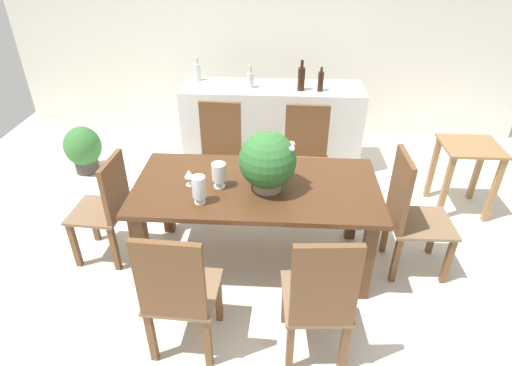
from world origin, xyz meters
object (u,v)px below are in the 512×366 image
at_px(chair_far_left, 220,150).
at_px(crystal_vase_left, 219,173).
at_px(chair_foot_end, 409,211).
at_px(flower_centerpiece, 268,161).
at_px(chair_near_left, 178,292).
at_px(chair_head_end, 107,205).
at_px(wine_bottle_clear, 321,81).
at_px(chair_far_right, 306,153).
at_px(wine_bottle_green, 198,72).
at_px(kitchen_counter, 272,126).
at_px(potted_plant_floor, 83,148).
at_px(dining_table, 257,197).
at_px(side_table, 466,164).
at_px(wine_bottle_tall, 301,78).
at_px(wine_glass, 189,174).
at_px(crystal_vase_center_near, 199,188).
at_px(wine_bottle_amber, 250,79).
at_px(chair_near_right, 319,298).

distance_m(chair_far_left, crystal_vase_left, 1.03).
relative_size(chair_foot_end, flower_centerpiece, 2.29).
relative_size(chair_near_left, crystal_vase_left, 5.14).
distance_m(chair_far_left, chair_head_end, 1.22).
bearing_deg(wine_bottle_clear, chair_head_end, -137.67).
relative_size(chair_far_left, chair_near_left, 1.00).
xyz_separation_m(chair_far_right, wine_bottle_green, (-1.19, 0.95, 0.48)).
height_order(chair_foot_end, kitchen_counter, chair_foot_end).
bearing_deg(chair_near_left, potted_plant_floor, -52.36).
relative_size(dining_table, kitchen_counter, 0.94).
bearing_deg(side_table, chair_near_left, -142.55).
bearing_deg(wine_bottle_tall, wine_bottle_clear, -3.42).
relative_size(dining_table, wine_glass, 14.04).
xyz_separation_m(chair_far_right, crystal_vase_left, (-0.70, -0.98, 0.33)).
relative_size(chair_far_left, crystal_vase_left, 5.15).
distance_m(dining_table, chair_far_right, 1.03).
height_order(side_table, potted_plant_floor, side_table).
bearing_deg(crystal_vase_center_near, chair_near_left, -93.17).
relative_size(chair_foot_end, kitchen_counter, 0.52).
bearing_deg(wine_bottle_clear, crystal_vase_left, -117.17).
distance_m(wine_bottle_amber, wine_bottle_clear, 0.74).
bearing_deg(chair_far_right, potted_plant_floor, 171.29).
relative_size(chair_near_left, kitchen_counter, 0.52).
xyz_separation_m(dining_table, crystal_vase_center_near, (-0.39, -0.26, 0.24)).
height_order(chair_far_left, crystal_vase_center_near, chair_far_left).
bearing_deg(kitchen_counter, wine_bottle_clear, -12.00).
bearing_deg(wine_bottle_amber, crystal_vase_center_near, -96.61).
bearing_deg(wine_glass, chair_near_right, -44.06).
height_order(wine_bottle_clear, wine_bottle_tall, wine_bottle_tall).
xyz_separation_m(chair_near_left, flower_centerpiece, (0.51, 0.88, 0.43)).
height_order(wine_bottle_green, side_table, wine_bottle_green).
xyz_separation_m(chair_far_left, wine_glass, (-0.09, -0.96, 0.29)).
bearing_deg(chair_near_right, crystal_vase_center_near, -43.92).
xyz_separation_m(chair_far_left, potted_plant_floor, (-1.61, 0.46, -0.27)).
bearing_deg(chair_head_end, kitchen_counter, 147.53).
distance_m(crystal_vase_left, potted_plant_floor, 2.33).
height_order(chair_near_left, crystal_vase_left, chair_near_left).
bearing_deg(crystal_vase_center_near, crystal_vase_left, 62.74).
xyz_separation_m(chair_foot_end, wine_bottle_tall, (-0.81, 1.63, 0.50)).
xyz_separation_m(chair_head_end, wine_bottle_clear, (1.78, 1.62, 0.52)).
relative_size(dining_table, side_table, 2.65).
bearing_deg(kitchen_counter, chair_head_end, -126.44).
xyz_separation_m(dining_table, crystal_vase_left, (-0.28, -0.05, 0.24)).
bearing_deg(chair_far_right, chair_near_left, -112.83).
height_order(kitchen_counter, wine_bottle_amber, wine_bottle_amber).
xyz_separation_m(wine_bottle_clear, side_table, (1.36, -0.73, -0.53)).
height_order(chair_foot_end, side_table, chair_foot_end).
bearing_deg(crystal_vase_left, chair_far_right, 54.47).
bearing_deg(crystal_vase_left, potted_plant_floor, 140.81).
relative_size(chair_near_right, wine_glass, 7.93).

